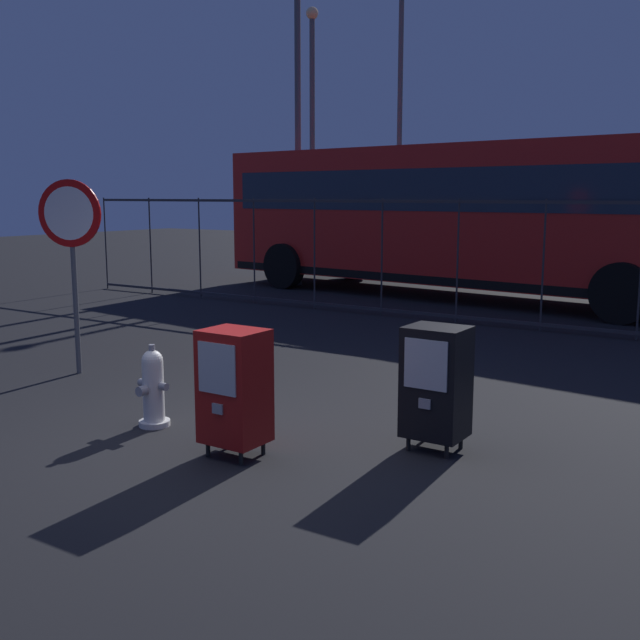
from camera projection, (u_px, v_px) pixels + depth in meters
name	position (u px, v px, depth m)	size (l,w,h in m)	color
ground_plane	(212.00, 441.00, 6.38)	(60.00, 60.00, 0.00)	black
fire_hydrant	(153.00, 388.00, 6.75)	(0.33, 0.32, 0.75)	silver
newspaper_box_primary	(436.00, 382.00, 6.08)	(0.48, 0.42, 1.02)	black
newspaper_box_secondary	(234.00, 386.00, 5.94)	(0.48, 0.42, 1.02)	black
stop_sign	(71.00, 236.00, 8.55)	(0.71, 0.31, 2.23)	#4C4F54
fence_barrier	(499.00, 262.00, 11.77)	(18.03, 0.04, 2.00)	#2D2D33
bus_near	(460.00, 212.00, 15.19)	(10.72, 3.72, 3.00)	red
street_light_near_left	(400.00, 98.00, 20.46)	(0.32, 0.32, 8.15)	#4C4F54
street_light_near_right	(298.00, 107.00, 16.83)	(0.32, 0.32, 6.88)	#4C4F54
street_light_far_right	(312.00, 121.00, 19.76)	(0.32, 0.32, 6.81)	#4C4F54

